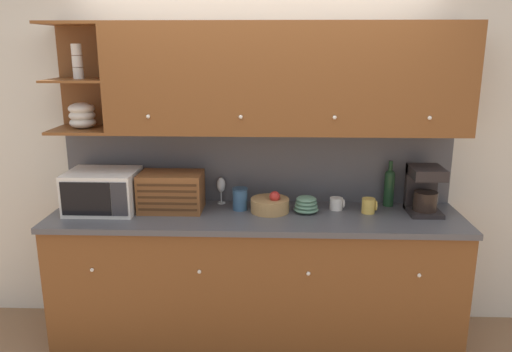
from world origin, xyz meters
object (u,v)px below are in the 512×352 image
Objects in this scene: storage_canister at (240,199)px; wine_bottle at (389,186)px; wine_glass at (221,186)px; bread_box at (171,192)px; mug_blue_second at (337,204)px; mug at (369,206)px; fruit_basket at (270,205)px; bowl_stack_on_counter at (306,205)px; coffee_maker at (424,189)px; microwave at (103,191)px.

storage_canister is 1.09m from wine_bottle.
wine_glass is at bearing 135.82° from storage_canister.
mug_blue_second is at bearing 2.62° from bread_box.
mug is at bearing -17.18° from mug_blue_second.
wine_glass is 1.24× the size of storage_canister.
storage_canister reaches higher than fruit_basket.
bread_box reaches higher than wine_glass.
bowl_stack_on_counter is 1.66× the size of mug.
wine_glass is 0.59× the size of wine_bottle.
coffee_maker reaches higher than bread_box.
microwave is at bearing -176.54° from storage_canister.
fruit_basket reaches higher than mug.
mug is (1.39, -0.01, -0.08)m from bread_box.
fruit_basket is at bearing -172.19° from mug_blue_second.
mug_blue_second is at bearing -8.00° from wine_glass.
coffee_maker is (1.07, 0.03, 0.12)m from fruit_basket.
fruit_basket is 2.58× the size of mug.
microwave is at bearing -165.95° from wine_glass.
wine_glass is 0.85m from mug_blue_second.
coffee_maker reaches higher than mug_blue_second.
wine_glass reaches higher than mug.
wine_bottle is at bearing 44.79° from mug.
mug is at bearing 0.52° from bowl_stack_on_counter.
mug_blue_second is (1.18, 0.05, -0.09)m from bread_box.
bowl_stack_on_counter is at bearing -16.97° from wine_glass.
storage_canister is 1.52× the size of mug.
bread_box is 1.58m from wine_bottle.
wine_bottle is at bearing -0.60° from wine_glass.
mug is (1.87, 0.02, -0.09)m from microwave.
wine_glass is 1.08m from mug.
wine_glass is at bearing 27.11° from bread_box.
fruit_basket is at bearing 178.72° from bowl_stack_on_counter.
microwave is 2.44× the size of wine_glass.
microwave is 4.61× the size of mug_blue_second.
wine_glass is (0.82, 0.20, -0.01)m from microwave.
wine_glass is at bearing 163.03° from bowl_stack_on_counter.
fruit_basket is at bearing -168.85° from wine_bottle.
fruit_basket is at bearing -26.63° from wine_glass.
fruit_basket is 1.56× the size of bowl_stack_on_counter.
mug is at bearing -2.49° from storage_canister.
fruit_basket is at bearing 179.86° from mug.
bowl_stack_on_counter is 0.23m from mug_blue_second.
wine_bottle is at bearing 5.80° from bread_box.
bread_box is 1.40m from mug.
bread_box is at bearing -174.20° from wine_bottle.
wine_bottle reaches higher than mug.
wine_glass is at bearing 172.00° from mug_blue_second.
bowl_stack_on_counter is at bearing -162.28° from mug_blue_second.
storage_canister is 0.48× the size of wine_bottle.
microwave reaches higher than bowl_stack_on_counter.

